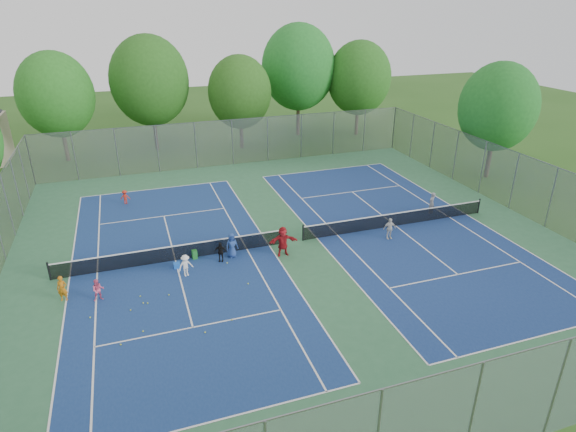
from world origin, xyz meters
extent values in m
plane|color=#29531A|center=(0.00, 0.00, 0.00)|extent=(120.00, 120.00, 0.00)
cube|color=#306541|center=(0.00, 0.00, 0.01)|extent=(32.00, 32.00, 0.01)
cube|color=navy|center=(-7.00, 0.00, 0.02)|extent=(10.97, 23.77, 0.01)
cube|color=navy|center=(7.00, 0.00, 0.02)|extent=(10.97, 23.77, 0.01)
cube|color=black|center=(-7.00, 0.00, 0.46)|extent=(12.87, 0.10, 0.91)
cube|color=black|center=(7.00, 0.00, 0.46)|extent=(12.87, 0.10, 0.91)
cube|color=gray|center=(0.00, 16.00, 2.00)|extent=(32.00, 0.10, 4.00)
cube|color=gray|center=(0.00, -16.00, 2.00)|extent=(32.00, 0.10, 4.00)
cube|color=gray|center=(16.00, 0.00, 2.00)|extent=(0.10, 32.00, 4.00)
cylinder|color=#443326|center=(-14.00, 22.00, 1.75)|extent=(0.36, 0.36, 3.50)
ellipsoid|color=#24661D|center=(-14.00, 22.00, 5.90)|extent=(6.40, 6.40, 7.36)
cylinder|color=#443326|center=(-6.00, 23.00, 1.93)|extent=(0.36, 0.36, 3.85)
ellipsoid|color=#235618|center=(-6.00, 23.00, 6.55)|extent=(7.20, 7.20, 8.28)
cylinder|color=#443326|center=(2.00, 21.00, 1.57)|extent=(0.36, 0.36, 3.15)
ellipsoid|color=#275518|center=(2.00, 21.00, 5.40)|extent=(6.00, 6.00, 6.90)
cylinder|color=#443326|center=(9.00, 24.00, 2.10)|extent=(0.36, 0.36, 4.20)
ellipsoid|color=#1E6A23|center=(9.00, 24.00, 7.05)|extent=(7.60, 7.60, 8.74)
cylinder|color=#443326|center=(15.00, 22.00, 1.75)|extent=(0.36, 0.36, 3.50)
ellipsoid|color=#235A1A|center=(15.00, 22.00, 5.97)|extent=(6.60, 6.60, 7.59)
cylinder|color=#443326|center=(19.00, 6.00, 1.75)|extent=(0.36, 0.36, 3.50)
ellipsoid|color=#1B601F|center=(19.00, 6.00, 5.75)|extent=(6.00, 6.00, 6.90)
cube|color=blue|center=(-7.01, -0.83, 0.15)|extent=(0.35, 0.35, 0.29)
cube|color=green|center=(-5.93, -0.14, 0.27)|extent=(0.29, 0.29, 0.54)
imported|color=#C46D12|center=(-12.56, -2.23, 0.66)|extent=(0.54, 0.42, 1.32)
imported|color=#E75A82|center=(-10.94, -2.76, 0.57)|extent=(0.59, 0.47, 1.15)
imported|color=white|center=(-6.64, -1.84, 0.62)|extent=(0.90, 0.67, 1.23)
imported|color=black|center=(-4.60, -0.90, 0.59)|extent=(0.75, 0.53, 1.18)
imported|color=navy|center=(-3.88, -0.60, 0.73)|extent=(0.79, 0.60, 1.46)
imported|color=#A7171F|center=(-1.10, -1.32, 0.88)|extent=(1.66, 0.63, 1.76)
imported|color=red|center=(-9.35, 9.52, 0.52)|extent=(0.73, 0.50, 1.04)
imported|color=gray|center=(10.33, 1.06, 0.75)|extent=(0.65, 0.56, 1.51)
imported|color=silver|center=(5.67, -1.43, 0.68)|extent=(0.82, 0.41, 1.35)
sphere|color=#C8ED37|center=(-11.34, -4.19, 0.03)|extent=(0.07, 0.07, 0.07)
sphere|color=gold|center=(-9.57, -4.19, 0.03)|extent=(0.07, 0.07, 0.07)
sphere|color=#C1D030|center=(-8.97, -3.77, 0.03)|extent=(0.07, 0.07, 0.07)
sphere|color=#C8E435|center=(-3.77, -3.73, 0.03)|extent=(0.07, 0.07, 0.07)
sphere|color=#A9CB2F|center=(-7.73, -3.47, 0.03)|extent=(0.07, 0.07, 0.07)
sphere|color=gold|center=(-5.25, -6.46, 0.03)|extent=(0.07, 0.07, 0.07)
sphere|color=yellow|center=(-6.55, -6.97, 0.03)|extent=(0.07, 0.07, 0.07)
sphere|color=gold|center=(-10.06, -6.64, 0.03)|extent=(0.07, 0.07, 0.07)
sphere|color=#B5D631|center=(-9.11, -6.01, 0.03)|extent=(0.07, 0.07, 0.07)
sphere|color=yellow|center=(-4.34, -1.28, 0.03)|extent=(0.07, 0.07, 0.07)
sphere|color=#A3C22D|center=(-9.07, -3.13, 0.03)|extent=(0.07, 0.07, 0.07)
sphere|color=#B2CD2F|center=(-8.77, -3.86, 0.03)|extent=(0.07, 0.07, 0.07)
camera|label=1|loc=(-8.64, -24.29, 13.25)|focal=30.00mm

